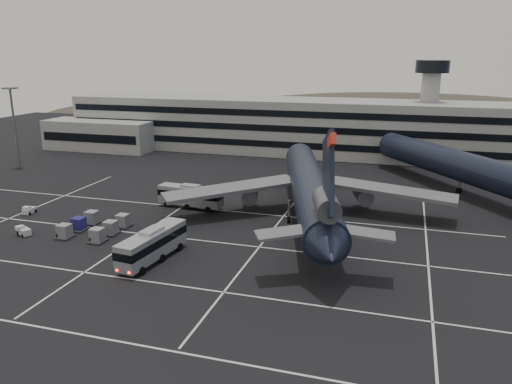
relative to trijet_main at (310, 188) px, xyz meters
The scene contains 12 objects.
ground 24.37m from the trijet_main, 133.11° to the right, with size 260.00×260.00×0.00m, color black.
lane_markings 23.22m from the trijet_main, 132.61° to the right, with size 90.00×55.62×0.01m.
terminal 57.13m from the trijet_main, 109.66° to the left, with size 125.00×26.00×24.00m.
hills 153.62m from the trijet_main, 89.35° to the left, with size 352.00×180.00×44.00m.
lightpole_left 73.70m from the trijet_main, 166.10° to the left, with size 2.40×2.40×18.28m.
trijet_main is the anchor object (origin of this frame).
trijet_far 33.83m from the trijet_main, 42.84° to the left, with size 38.78×50.09×18.08m.
bus_near 27.08m from the trijet_main, 126.43° to the right, with size 4.21×12.30×4.26m.
bus_far 20.88m from the trijet_main, behind, with size 11.69×3.79×4.06m.
tug_a 46.19m from the trijet_main, 166.99° to the right, with size 1.48×2.26×1.38m.
tug_b 42.96m from the trijet_main, 153.80° to the right, with size 2.59×2.20×1.44m.
uld_cluster 33.05m from the trijet_main, 153.08° to the right, with size 7.63×9.04×2.02m.
Camera 1 is at (29.98, -57.13, 25.62)m, focal length 35.00 mm.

